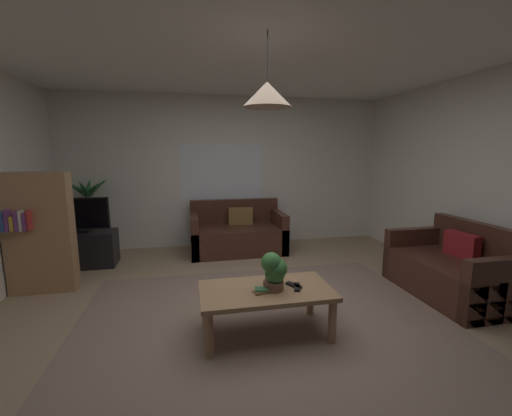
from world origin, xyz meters
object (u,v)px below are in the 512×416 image
object	(u,v)px
couch_right_side	(453,271)
potted_palm_corner	(90,219)
remote_on_table_1	(297,287)
pendant_lamp	(267,94)
book_on_table_0	(262,292)
book_on_table_1	(262,289)
remote_on_table_0	(294,285)
bookshelf_corner	(39,233)
potted_plant_on_table	(274,271)
couch_under_window	(237,235)
tv_stand	(83,249)
coffee_table	(266,295)
tv	(79,215)

from	to	relation	value
couch_right_side	potted_palm_corner	xyz separation A→B (m)	(-4.46, 2.39, 0.31)
remote_on_table_1	pendant_lamp	xyz separation A→B (m)	(-0.27, 0.05, 1.63)
couch_right_side	pendant_lamp	bearing A→B (deg)	-80.93
book_on_table_0	book_on_table_1	distance (m)	0.02
couch_right_side	remote_on_table_0	size ratio (longest dim) A/B	8.43
bookshelf_corner	remote_on_table_1	bearing A→B (deg)	-29.26
remote_on_table_1	couch_right_side	bearing A→B (deg)	28.95
potted_plant_on_table	pendant_lamp	bearing A→B (deg)	150.23
couch_under_window	couch_right_side	world-z (taller)	same
tv_stand	couch_under_window	bearing A→B (deg)	6.75
remote_on_table_0	potted_palm_corner	xyz separation A→B (m)	(-2.43, 2.76, 0.15)
couch_under_window	couch_right_side	xyz separation A→B (m)	(2.17, -2.15, 0.00)
coffee_table	pendant_lamp	size ratio (longest dim) A/B	2.01
book_on_table_1	couch_right_side	bearing A→B (deg)	10.46
couch_under_window	book_on_table_0	world-z (taller)	couch_under_window
couch_under_window	potted_plant_on_table	size ratio (longest dim) A/B	4.42
potted_palm_corner	pendant_lamp	size ratio (longest dim) A/B	2.18
couch_right_side	bookshelf_corner	bearing A→B (deg)	-102.82
potted_plant_on_table	tv_stand	xyz separation A→B (m)	(-2.22, 2.28, -0.35)
book_on_table_1	bookshelf_corner	bearing A→B (deg)	146.96
book_on_table_0	tv_stand	distance (m)	3.14
tv	potted_palm_corner	bearing A→B (deg)	92.23
remote_on_table_0	pendant_lamp	world-z (taller)	pendant_lamp
coffee_table	book_on_table_0	xyz separation A→B (m)	(-0.05, -0.08, 0.07)
couch_under_window	remote_on_table_0	bearing A→B (deg)	-86.88
book_on_table_0	potted_plant_on_table	xyz separation A→B (m)	(0.12, 0.04, 0.17)
couch_under_window	pendant_lamp	world-z (taller)	pendant_lamp
potted_plant_on_table	pendant_lamp	xyz separation A→B (m)	(-0.06, 0.04, 1.47)
pendant_lamp	bookshelf_corner	bearing A→B (deg)	148.79
book_on_table_1	potted_palm_corner	xyz separation A→B (m)	(-2.12, 2.82, 0.14)
coffee_table	couch_right_side	bearing A→B (deg)	9.07
coffee_table	tv	size ratio (longest dim) A/B	1.48
book_on_table_0	bookshelf_corner	xyz separation A→B (m)	(-2.29, 1.49, 0.27)
couch_right_side	book_on_table_1	distance (m)	2.39
couch_under_window	couch_right_side	distance (m)	3.05
coffee_table	bookshelf_corner	bearing A→B (deg)	148.79
potted_plant_on_table	couch_under_window	bearing A→B (deg)	88.81
potted_plant_on_table	tv	bearing A→B (deg)	134.41
book_on_table_1	remote_on_table_0	distance (m)	0.32
bookshelf_corner	pendant_lamp	xyz separation A→B (m)	(2.34, -1.42, 1.37)
tv_stand	pendant_lamp	world-z (taller)	pendant_lamp
potted_plant_on_table	tv	xyz separation A→B (m)	(-2.22, 2.26, 0.15)
coffee_table	tv_stand	xyz separation A→B (m)	(-2.15, 2.25, -0.11)
couch_right_side	potted_plant_on_table	bearing A→B (deg)	-79.76
book_on_table_1	tv_stand	world-z (taller)	tv_stand
tv_stand	pendant_lamp	size ratio (longest dim) A/B	1.56
remote_on_table_0	book_on_table_0	bearing A→B (deg)	163.96
book_on_table_1	potted_plant_on_table	size ratio (longest dim) A/B	0.34
couch_under_window	remote_on_table_0	distance (m)	2.53
remote_on_table_1	tv_stand	size ratio (longest dim) A/B	0.18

